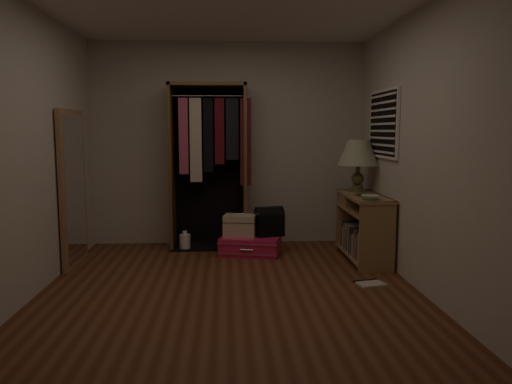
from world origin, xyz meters
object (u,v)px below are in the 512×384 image
open_wardrobe (211,152)px  console_bookshelf (362,225)px  train_case (240,225)px  black_bag (269,221)px  white_jug (185,242)px  floor_mirror (73,188)px  table_lamp (358,154)px  pink_suitcase (251,245)px

open_wardrobe → console_bookshelf: bearing=-22.3°
open_wardrobe → train_case: open_wardrobe is taller
black_bag → white_jug: black_bag is taller
floor_mirror → black_bag: (2.19, 0.38, -0.45)m
table_lamp → white_jug: 2.38m
train_case → white_jug: bearing=170.8°
pink_suitcase → train_case: (-0.13, 0.02, 0.24)m
console_bookshelf → train_case: console_bookshelf is taller
table_lamp → black_bag: bearing=177.3°
train_case → black_bag: size_ratio=1.14×
open_wardrobe → pink_suitcase: 1.28m
pink_suitcase → table_lamp: size_ratio=1.31×
train_case → black_bag: 0.36m
pink_suitcase → white_jug: bearing=176.3°
pink_suitcase → open_wardrobe: bearing=152.6°
black_bag → console_bookshelf: bearing=-32.3°
train_case → table_lamp: (1.41, -0.04, 0.85)m
black_bag → white_jug: (-1.03, 0.22, -0.30)m
console_bookshelf → white_jug: console_bookshelf is taller
console_bookshelf → pink_suitcase: size_ratio=1.39×
floor_mirror → table_lamp: size_ratio=2.76×
floor_mirror → pink_suitcase: (1.96, 0.35, -0.74)m
open_wardrobe → black_bag: size_ratio=5.54×
train_case → floor_mirror: bearing=-158.8°
floor_mirror → table_lamp: 3.28m
open_wardrobe → train_case: bearing=-48.8°
open_wardrobe → white_jug: open_wardrobe is taller
floor_mirror → train_case: size_ratio=4.03×
console_bookshelf → black_bag: size_ratio=3.02×
train_case → pink_suitcase: bearing=2.2°
white_jug → console_bookshelf: bearing=-14.9°
table_lamp → floor_mirror: bearing=-174.3°
console_bookshelf → table_lamp: 0.86m
floor_mirror → white_jug: floor_mirror is taller
open_wardrobe → table_lamp: size_ratio=3.32×
train_case → table_lamp: bearing=8.4°
open_wardrobe → pink_suitcase: open_wardrobe is taller
pink_suitcase → table_lamp: (1.28, -0.02, 1.09)m
floor_mirror → white_jug: bearing=27.4°
console_bookshelf → open_wardrobe: bearing=157.7°
console_bookshelf → open_wardrobe: open_wardrobe is taller
open_wardrobe → floor_mirror: open_wardrobe is taller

